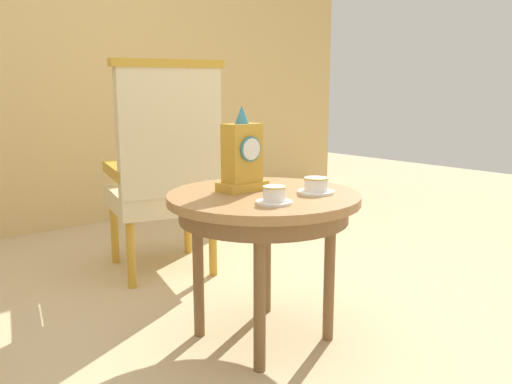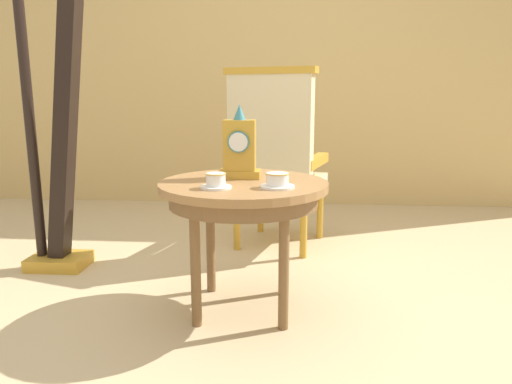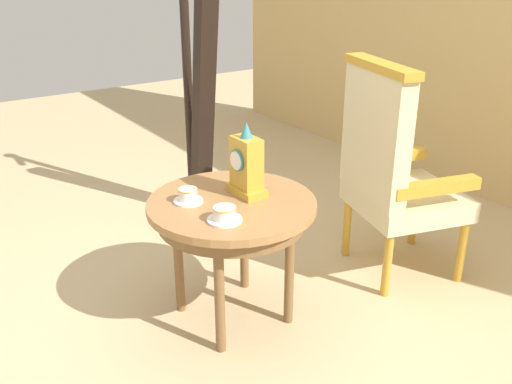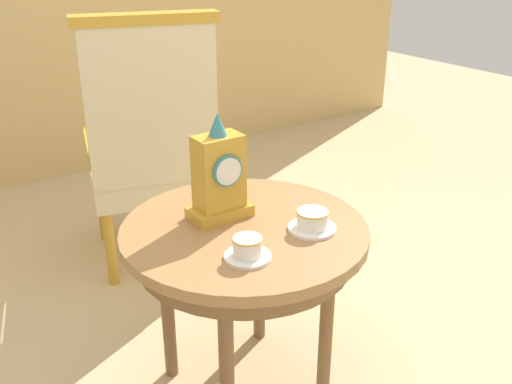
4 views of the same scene
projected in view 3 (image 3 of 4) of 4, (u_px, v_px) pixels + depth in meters
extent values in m
plane|color=tan|center=(230.00, 307.00, 2.78)|extent=(10.00, 10.00, 0.00)
cylinder|color=#9E7042|center=(232.00, 204.00, 2.49)|extent=(0.75, 0.75, 0.03)
cylinder|color=brown|center=(232.00, 215.00, 2.51)|extent=(0.66, 0.66, 0.07)
cylinder|color=brown|center=(289.00, 269.00, 2.57)|extent=(0.04, 0.04, 0.57)
cylinder|color=brown|center=(244.00, 238.00, 2.85)|extent=(0.04, 0.04, 0.57)
cylinder|color=brown|center=(178.00, 259.00, 2.65)|extent=(0.04, 0.04, 0.57)
cylinder|color=brown|center=(219.00, 295.00, 2.37)|extent=(0.04, 0.04, 0.57)
cylinder|color=white|center=(188.00, 201.00, 2.47)|extent=(0.13, 0.13, 0.01)
cylinder|color=white|center=(188.00, 194.00, 2.46)|extent=(0.08, 0.08, 0.05)
torus|color=gold|center=(188.00, 189.00, 2.45)|extent=(0.09, 0.09, 0.00)
cylinder|color=white|center=(225.00, 220.00, 2.30)|extent=(0.14, 0.14, 0.01)
cylinder|color=white|center=(224.00, 213.00, 2.28)|extent=(0.09, 0.09, 0.05)
torus|color=gold|center=(224.00, 208.00, 2.28)|extent=(0.10, 0.10, 0.00)
cube|color=gold|center=(247.00, 190.00, 2.55)|extent=(0.19, 0.11, 0.04)
cube|color=gold|center=(247.00, 163.00, 2.50)|extent=(0.14, 0.09, 0.23)
cylinder|color=teal|center=(237.00, 161.00, 2.46)|extent=(0.10, 0.01, 0.10)
cylinder|color=white|center=(236.00, 161.00, 2.46)|extent=(0.08, 0.00, 0.08)
cone|color=teal|center=(246.00, 130.00, 2.44)|extent=(0.06, 0.06, 0.07)
cube|color=beige|center=(406.00, 200.00, 2.98)|extent=(0.65, 0.65, 0.11)
cube|color=beige|center=(375.00, 136.00, 2.77)|extent=(0.52, 0.23, 0.64)
cube|color=gold|center=(381.00, 66.00, 2.64)|extent=(0.57, 0.25, 0.04)
cube|color=gold|center=(436.00, 187.00, 2.71)|extent=(0.20, 0.47, 0.06)
cube|color=gold|center=(386.00, 157.00, 3.12)|extent=(0.20, 0.47, 0.06)
cylinder|color=gold|center=(461.00, 251.00, 2.94)|extent=(0.04, 0.04, 0.35)
cylinder|color=gold|center=(414.00, 217.00, 3.33)|extent=(0.04, 0.04, 0.35)
cylinder|color=gold|center=(387.00, 265.00, 2.81)|extent=(0.04, 0.04, 0.35)
cylinder|color=gold|center=(347.00, 227.00, 3.20)|extent=(0.04, 0.04, 0.35)
cube|color=gold|center=(201.00, 206.00, 3.79)|extent=(0.32, 0.24, 0.07)
cylinder|color=black|center=(187.00, 77.00, 3.53)|extent=(0.06, 0.06, 1.64)
cube|color=black|center=(204.00, 94.00, 3.41)|extent=(0.28, 0.11, 1.51)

